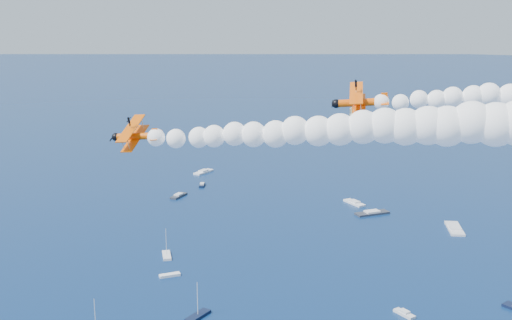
% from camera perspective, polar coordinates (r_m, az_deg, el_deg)
% --- Properties ---
extents(biplane_lead, '(10.46, 12.12, 8.19)m').
position_cam_1_polar(biplane_lead, '(100.93, 8.96, 4.88)').
color(biplane_lead, '#FF5905').
extents(biplane_trail, '(7.96, 9.54, 7.08)m').
position_cam_1_polar(biplane_trail, '(88.63, -10.19, 2.00)').
color(biplane_trail, '#EC5804').
extents(smoke_trail_trail, '(64.50, 26.86, 11.14)m').
position_cam_1_polar(smoke_trail_trail, '(81.62, 10.75, 2.76)').
color(smoke_trail_trail, white).
extents(spectator_boats, '(230.71, 174.98, 0.70)m').
position_cam_1_polar(spectator_boats, '(191.74, 15.13, -9.34)').
color(spectator_boats, white).
rests_on(spectator_boats, ground).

